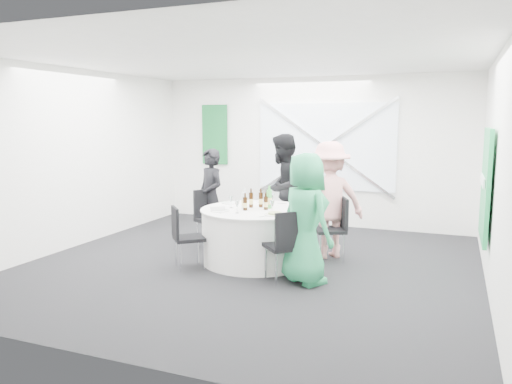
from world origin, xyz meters
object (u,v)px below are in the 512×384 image
at_px(banquet_table, 256,235).
at_px(clear_water_bottle, 244,201).
at_px(green_water_bottle, 269,199).
at_px(chair_front_right, 286,241).
at_px(person_man_back, 282,189).
at_px(person_man_back_left, 211,197).
at_px(chair_back, 292,211).
at_px(person_woman_pink, 329,200).
at_px(person_woman_green, 305,219).
at_px(chair_back_right, 336,224).
at_px(chair_front_left, 183,233).
at_px(chair_back_left, 209,214).

xyz_separation_m(banquet_table, clear_water_bottle, (-0.15, -0.08, 0.50)).
bearing_deg(green_water_bottle, chair_front_right, -58.02).
bearing_deg(person_man_back, person_man_back_left, -63.36).
distance_m(green_water_bottle, clear_water_bottle, 0.36).
relative_size(chair_back, person_man_back_left, 0.61).
xyz_separation_m(person_woman_pink, person_woman_green, (0.01, -1.28, -0.04)).
height_order(chair_back, person_man_back_left, person_man_back_left).
xyz_separation_m(banquet_table, chair_front_right, (0.70, -0.75, 0.15)).
height_order(chair_front_right, person_woman_green, person_woman_green).
relative_size(banquet_table, chair_back, 1.65).
height_order(chair_back_right, person_woman_pink, person_woman_pink).
relative_size(chair_back, chair_front_left, 1.11).
relative_size(chair_front_left, green_water_bottle, 2.63).
distance_m(chair_back_left, person_man_back_left, 0.30).
height_order(chair_back_left, chair_front_right, same).
height_order(banquet_table, chair_back_right, chair_back_right).
xyz_separation_m(person_woman_green, green_water_bottle, (-0.75, 0.76, 0.08)).
bearing_deg(person_man_back, banquet_table, 0.00).
distance_m(chair_back, green_water_bottle, 0.98).
bearing_deg(person_woman_green, clear_water_bottle, 7.08).
distance_m(chair_back_left, clear_water_bottle, 1.08).
bearing_deg(chair_front_left, person_woman_pink, -93.18).
relative_size(chair_back, chair_back_right, 1.04).
distance_m(chair_back, person_woman_pink, 0.86).
height_order(chair_back_left, person_woman_pink, person_woman_pink).
bearing_deg(clear_water_bottle, person_man_back_left, 140.69).
bearing_deg(person_man_back, chair_back_right, 54.78).
bearing_deg(chair_back, person_woman_green, -56.38).
bearing_deg(person_woman_pink, green_water_bottle, -0.48).
relative_size(person_woman_pink, person_woman_green, 1.05).
distance_m(banquet_table, chair_back, 1.07).
bearing_deg(person_woman_pink, banquet_table, 0.00).
relative_size(chair_back, clear_water_bottle, 3.18).
relative_size(banquet_table, chair_back_left, 1.71).
distance_m(person_man_back_left, person_woman_pink, 1.95).
bearing_deg(person_woman_green, chair_back_right, -61.10).
relative_size(person_woman_green, clear_water_bottle, 5.42).
height_order(banquet_table, person_woman_green, person_woman_green).
distance_m(chair_back, chair_front_right, 1.86).
relative_size(banquet_table, clear_water_bottle, 5.24).
bearing_deg(person_man_back_left, chair_front_left, -46.37).
bearing_deg(green_water_bottle, chair_back, 87.26).
bearing_deg(chair_back_left, chair_front_left, -143.39).
height_order(chair_back_left, green_water_bottle, green_water_bottle).
distance_m(person_woman_pink, clear_water_bottle, 1.26).
bearing_deg(person_man_back_left, clear_water_bottle, -7.03).
bearing_deg(chair_back, person_man_back_left, -152.42).
xyz_separation_m(chair_back_left, person_woman_pink, (1.89, 0.14, 0.31)).
relative_size(person_man_back, person_woman_pink, 1.05).
bearing_deg(chair_back_right, banquet_table, -90.00).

